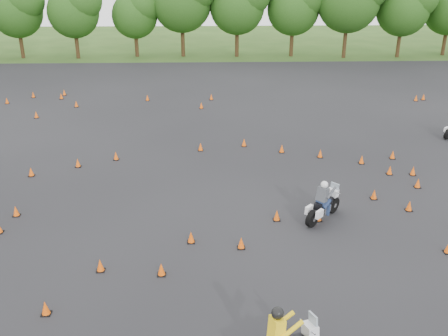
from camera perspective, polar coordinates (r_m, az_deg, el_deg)
name	(u,v)px	position (r m, az deg, el deg)	size (l,w,h in m)	color
ground	(227,233)	(20.42, 0.39, -7.44)	(140.00, 140.00, 0.00)	#2D5119
asphalt_pad	(223,174)	(25.79, -0.15, -0.75)	(62.00, 62.00, 0.00)	black
treeline	(241,19)	(53.43, 1.95, 16.60)	(87.36, 32.22, 11.19)	#214714
traffic_cones	(220,177)	(24.90, -0.52, -1.06)	(35.98, 32.93, 0.45)	#F2560A
rider_grey	(324,199)	(21.43, 11.30, -3.54)	(2.42, 0.74, 1.87)	#414449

